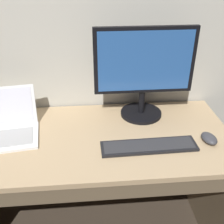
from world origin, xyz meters
TOP-DOWN VIEW (x-y plane):
  - back_wall at (0.00, 0.37)m, footprint 4.16×0.04m
  - desk at (0.00, -0.01)m, footprint 1.51×0.67m
  - laptop_white at (-0.43, 0.06)m, footprint 0.37×0.36m
  - external_monitor at (0.31, 0.19)m, footprint 0.54×0.24m
  - wired_keyboard at (0.30, -0.12)m, footprint 0.47×0.13m
  - computer_mouse at (0.61, -0.10)m, footprint 0.08×0.11m

SIDE VIEW (x-z plane):
  - desk at x=0.00m, z-range 0.15..0.92m
  - wired_keyboard at x=0.30m, z-range 0.77..0.78m
  - computer_mouse at x=0.61m, z-range 0.77..0.80m
  - laptop_white at x=-0.43m, z-range 0.70..0.91m
  - external_monitor at x=0.31m, z-range 0.79..1.30m
  - back_wall at x=0.00m, z-range 0.00..2.67m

